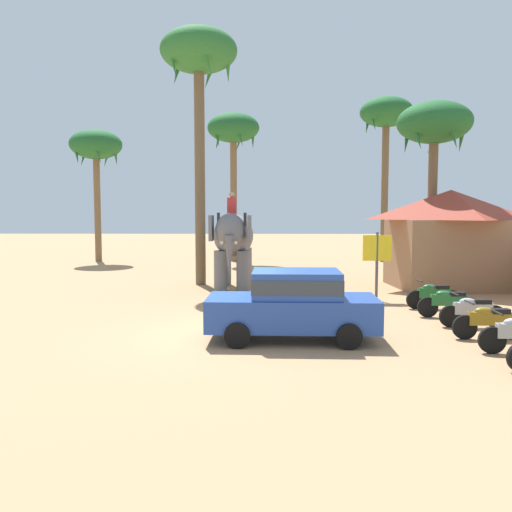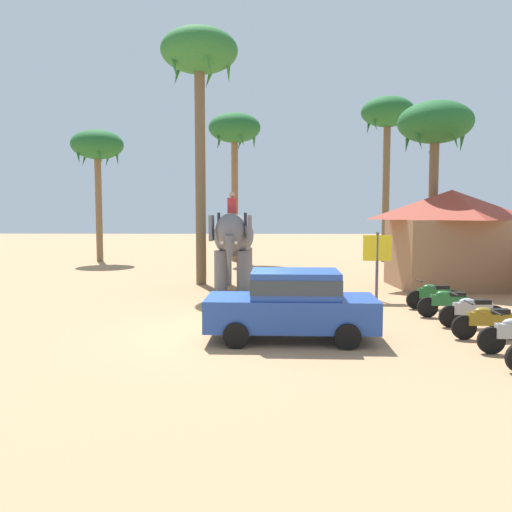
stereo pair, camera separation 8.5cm
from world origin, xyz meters
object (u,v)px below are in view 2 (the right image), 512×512
Objects in this scene: motorcycle_end_of_row at (434,295)px; roadside_hut at (451,236)px; motorcycle_far_in_row at (448,302)px; elephant_with_mahout at (233,240)px; motorcycle_fourth_in_row at (472,310)px; car_sedan_foreground at (293,302)px; palm_tree_leaning_seaward at (97,148)px; palm_tree_far_back at (435,127)px; motorcycle_mid_row at (489,321)px; palm_tree_behind_elephant at (387,118)px; signboard_yellow at (377,253)px; palm_tree_near_hut at (235,133)px; palm_tree_left_of_road at (199,62)px.

roadside_hut is (2.13, 4.80, 1.66)m from motorcycle_end_of_row.
motorcycle_far_in_row is 1.40m from motorcycle_end_of_row.
motorcycle_fourth_in_row is (6.90, -6.91, -1.53)m from elephant_with_mahout.
roadside_hut is (6.86, 9.01, 1.20)m from car_sedan_foreground.
car_sedan_foreground is 0.51× the size of palm_tree_leaning_seaward.
palm_tree_far_back is at bearing 14.55° from elephant_with_mahout.
motorcycle_mid_row is at bearing -103.12° from roadside_hut.
palm_tree_behind_elephant reaches higher than signboard_yellow.
palm_tree_near_hut is 13.43m from palm_tree_far_back.
elephant_with_mahout is at bearing -126.42° from palm_tree_behind_elephant.
car_sedan_foreground is at bearing -60.90° from palm_tree_leaning_seaward.
palm_tree_far_back reaches higher than motorcycle_far_in_row.
motorcycle_mid_row is 1.36m from motorcycle_fourth_in_row.
palm_tree_leaning_seaward is at bearing 128.68° from motorcycle_mid_row.
motorcycle_mid_row is at bearing -74.55° from signboard_yellow.
signboard_yellow is at bearing -26.51° from elephant_with_mahout.
elephant_with_mahout is 2.15× the size of motorcycle_fourth_in_row.
car_sedan_foreground is 2.29× the size of motorcycle_fourth_in_row.
motorcycle_fourth_in_row is 0.18× the size of palm_tree_behind_elephant.
roadside_hut is at bearing -88.90° from palm_tree_behind_elephant.
palm_tree_far_back is 0.96× the size of palm_tree_leaning_seaward.
motorcycle_mid_row is 0.17× the size of palm_tree_left_of_road.
elephant_with_mahout is at bearing -165.45° from palm_tree_far_back.
palm_tree_behind_elephant is (1.86, 19.97, 8.31)m from motorcycle_mid_row.
palm_tree_left_of_road is at bearing 135.59° from motorcycle_fourth_in_row.
motorcycle_end_of_row is (4.73, 4.20, -0.46)m from car_sedan_foreground.
car_sedan_foreground is at bearing -70.34° from palm_tree_left_of_road.
motorcycle_far_in_row is 20.38m from palm_tree_near_hut.
palm_tree_left_of_road is at bearing 146.19° from motorcycle_end_of_row.
palm_tree_behind_elephant is at bearing 0.06° from palm_tree_leaning_seaward.
palm_tree_near_hut is 1.73× the size of roadside_hut.
palm_tree_far_back is at bearing 80.17° from motorcycle_mid_row.
palm_tree_near_hut reaches higher than palm_tree_far_back.
signboard_yellow is (-3.38, -4.83, -5.05)m from palm_tree_far_back.
motorcycle_far_in_row is 24.37m from palm_tree_leaning_seaward.
elephant_with_mahout reaches higher than motorcycle_far_in_row.
palm_tree_left_of_road reaches higher than motorcycle_mid_row.
motorcycle_mid_row is 1.00× the size of motorcycle_fourth_in_row.
palm_tree_behind_elephant is 4.19× the size of signboard_yellow.
palm_tree_far_back is (1.70, 9.14, 6.28)m from motorcycle_fourth_in_row.
signboard_yellow is at bearing -125.00° from palm_tree_far_back.
motorcycle_mid_row is 1.00× the size of motorcycle_end_of_row.
palm_tree_behind_elephant is at bearing 71.71° from car_sedan_foreground.
roadside_hut reaches higher than motorcycle_fourth_in_row.
motorcycle_mid_row is 15.41m from palm_tree_left_of_road.
motorcycle_fourth_in_row is at bearing -86.15° from motorcycle_end_of_row.
motorcycle_far_in_row is at bearing 30.76° from car_sedan_foreground.
palm_tree_behind_elephant reaches higher than motorcycle_end_of_row.
palm_tree_near_hut reaches higher than car_sedan_foreground.
roadside_hut reaches higher than motorcycle_mid_row.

